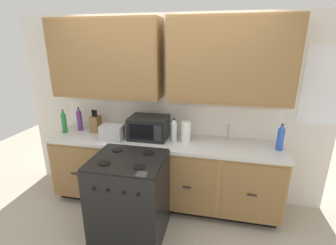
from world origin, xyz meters
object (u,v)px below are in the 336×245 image
Objects in this scene: toaster at (112,133)px; bottle_green at (64,122)px; stove_range at (130,197)px; knife_block at (96,124)px; bottle_clear at (174,130)px; paper_towel_roll at (186,132)px; microwave at (149,128)px; bottle_violet at (79,119)px; bottle_blue at (281,137)px.

bottle_green is at bearing 172.00° from toaster.
stove_range is 3.06× the size of knife_block.
knife_block reaches higher than bottle_clear.
knife_block is 1.26m from paper_towel_roll.
bottle_clear is (0.33, -0.03, 0.00)m from microwave.
stove_range is 2.89× the size of bottle_violet.
knife_block is 0.97× the size of bottle_green.
bottle_blue is at bearing -0.27° from bottle_clear.
bottle_clear reaches higher than microwave.
paper_towel_roll is 1.51m from bottle_violet.
bottle_violet is at bearing 177.49° from bottle_blue.
bottle_violet is (-0.99, 0.75, 0.60)m from stove_range.
bottle_violet reaches higher than microwave.
toaster is 0.90× the size of knife_block.
bottle_green reaches higher than bottle_clear.
toaster is 0.78m from bottle_clear.
microwave is (0.03, 0.67, 0.58)m from stove_range.
bottle_clear is at bearing -4.54° from bottle_violet.
bottle_violet reaches higher than bottle_clear.
bottle_violet is at bearing 175.46° from bottle_clear.
bottle_violet is at bearing 142.79° from stove_range.
toaster is 0.96× the size of bottle_clear.
bottle_blue reaches higher than paper_towel_roll.
toaster is (-0.43, -0.16, -0.04)m from microwave.
bottle_green is (-1.65, -0.02, 0.03)m from paper_towel_roll.
knife_block is at bearing 174.67° from bottle_clear.
knife_block is 0.25m from bottle_violet.
knife_block is 0.42m from bottle_green.
toaster is at bearing -8.00° from bottle_green.
bottle_clear reaches higher than paper_towel_roll.
paper_towel_roll is 1.08m from bottle_blue.
bottle_violet is (-1.50, 0.11, 0.03)m from paper_towel_roll.
bottle_clear is 1.23m from bottle_blue.
toaster is 0.64m from bottle_violet.
paper_towel_roll is (0.48, -0.03, -0.01)m from microwave.
bottle_violet is (-0.24, 0.00, 0.04)m from knife_block.
microwave reaches higher than paper_towel_roll.
bottle_green is at bearing -179.60° from bottle_blue.
bottle_clear is at bearing 179.73° from bottle_blue.
bottle_blue is (1.99, 0.12, 0.06)m from toaster.
bottle_blue reaches higher than toaster.
bottle_green is at bearing 151.52° from stove_range.
bottle_green reaches higher than paper_towel_roll.
toaster is 0.85× the size of bottle_violet.
microwave is at bearing 176.37° from paper_towel_roll.
microwave is 0.46m from toaster.
toaster is 0.90× the size of bottle_blue.
bottle_clear is at bearing 179.94° from paper_towel_roll.
bottle_clear is at bearing -5.33° from knife_block.
bottle_green is (-2.73, -0.02, 0.00)m from bottle_blue.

